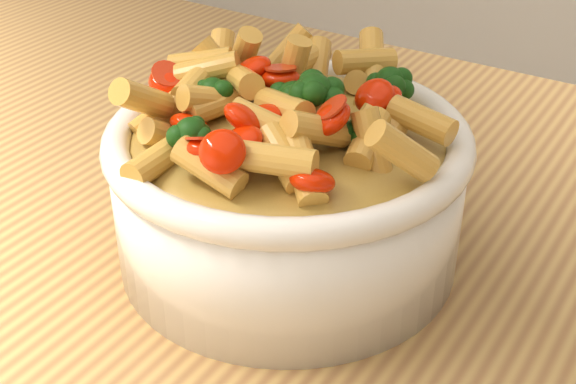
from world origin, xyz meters
The scene contains 3 objects.
table centered at (0.00, 0.00, 0.80)m, with size 1.20×0.80×0.90m.
serving_bowl centered at (0.03, 0.00, 0.95)m, with size 0.24×0.24×0.10m.
pasta_salad centered at (0.03, 0.00, 1.02)m, with size 0.19×0.19×0.04m.
Camera 1 is at (0.28, -0.40, 1.24)m, focal length 50.00 mm.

